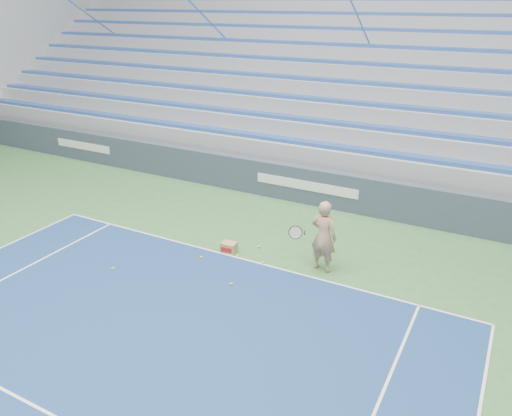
{
  "coord_description": "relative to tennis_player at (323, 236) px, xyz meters",
  "views": [
    {
      "loc": [
        5.24,
        2.91,
        5.69
      ],
      "look_at": [
        0.13,
        12.38,
        1.15
      ],
      "focal_mm": 35.0,
      "sensor_mm": 36.0,
      "label": 1
    }
  ],
  "objects": [
    {
      "name": "tennis_ball_2",
      "position": [
        -3.09,
        -0.51,
        -0.8
      ],
      "size": [
        0.07,
        0.07,
        0.07
      ],
      "primitive_type": "sphere",
      "color": "#D0DF2D",
      "rests_on": "ground"
    },
    {
      "name": "tennis_ball_4",
      "position": [
        -2.69,
        -0.89,
        -0.8
      ],
      "size": [
        0.07,
        0.07,
        0.07
      ],
      "primitive_type": "sphere",
      "color": "#D0DF2D",
      "rests_on": "ground"
    },
    {
      "name": "tennis_ball_0",
      "position": [
        -1.99,
        -0.4,
        -0.8
      ],
      "size": [
        0.07,
        0.07,
        0.07
      ],
      "primitive_type": "sphere",
      "color": "#D0DF2D",
      "rests_on": "ground"
    },
    {
      "name": "tennis_ball_5",
      "position": [
        -4.16,
        -2.27,
        -0.8
      ],
      "size": [
        0.07,
        0.07,
        0.07
      ],
      "primitive_type": "sphere",
      "color": "#D0DF2D",
      "rests_on": "ground"
    },
    {
      "name": "tennis_ball_6",
      "position": [
        -1.75,
        0.26,
        -0.8
      ],
      "size": [
        0.07,
        0.07,
        0.07
      ],
      "primitive_type": "sphere",
      "color": "#D0DF2D",
      "rests_on": "ground"
    },
    {
      "name": "bleachers",
      "position": [
        -1.85,
        9.27,
        1.52
      ],
      "size": [
        31.0,
        9.15,
        7.3
      ],
      "color": "gray",
      "rests_on": "ground"
    },
    {
      "name": "sponsor_barrier",
      "position": [
        -1.85,
        3.55,
        -0.29
      ],
      "size": [
        30.0,
        0.32,
        1.1
      ],
      "color": "#353F50",
      "rests_on": "ground"
    },
    {
      "name": "ball_box",
      "position": [
        -2.27,
        -0.3,
        -0.71
      ],
      "size": [
        0.37,
        0.3,
        0.26
      ],
      "color": "#A88451",
      "rests_on": "ground"
    },
    {
      "name": "tennis_ball_3",
      "position": [
        -1.29,
        -0.42,
        -0.8
      ],
      "size": [
        0.07,
        0.07,
        0.07
      ],
      "primitive_type": "sphere",
      "color": "#D0DF2D",
      "rests_on": "ground"
    },
    {
      "name": "tennis_player",
      "position": [
        0.0,
        0.0,
        0.0
      ],
      "size": [
        0.93,
        0.86,
        1.67
      ],
      "color": "tan",
      "rests_on": "ground"
    },
    {
      "name": "tennis_ball_1",
      "position": [
        -1.45,
        -1.56,
        -0.8
      ],
      "size": [
        0.07,
        0.07,
        0.07
      ],
      "primitive_type": "sphere",
      "color": "#D0DF2D",
      "rests_on": "ground"
    }
  ]
}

